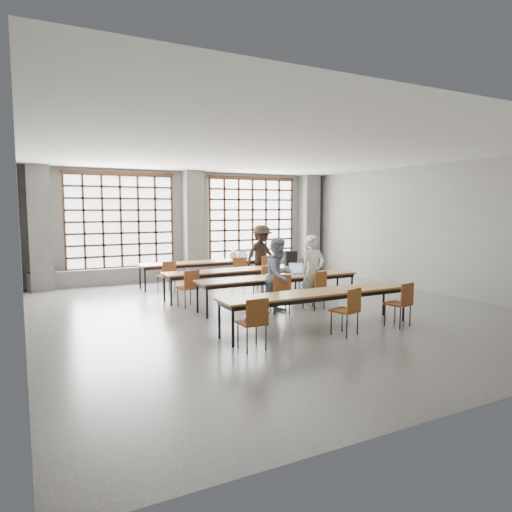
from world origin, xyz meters
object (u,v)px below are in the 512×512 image
(chair_front_right, at_px, (317,286))
(student_female, at_px, (279,275))
(chair_back_mid, at_px, (239,268))
(chair_mid_centre, at_px, (265,278))
(backpack, at_px, (291,258))
(desk_row_c, at_px, (279,279))
(chair_near_mid, at_px, (348,307))
(chair_front_left, at_px, (281,290))
(chair_near_right, at_px, (402,300))
(green_box, at_px, (276,274))
(chair_near_left, at_px, (254,318))
(desk_row_a, at_px, (207,263))
(laptop_front, at_px, (297,271))
(plastic_bag, at_px, (233,255))
(red_pouch, at_px, (252,320))
(laptop_back, at_px, (245,257))
(chair_mid_right, at_px, (311,275))
(student_back, at_px, (262,255))
(phone, at_px, (288,276))
(chair_mid_left, at_px, (189,285))
(desk_row_b, at_px, (239,271))
(chair_back_right, at_px, (264,267))
(mouse, at_px, (313,273))
(desk_row_d, at_px, (318,295))
(student_male, at_px, (313,272))
(chair_back_left, at_px, (167,273))

(chair_front_right, height_order, student_female, student_female)
(chair_back_mid, bearing_deg, chair_mid_centre, -96.79)
(student_female, bearing_deg, backpack, 31.85)
(desk_row_c, height_order, chair_near_mid, chair_near_mid)
(chair_front_left, distance_m, chair_near_right, 2.55)
(green_box, bearing_deg, chair_near_left, -125.75)
(desk_row_a, height_order, chair_back_mid, chair_back_mid)
(laptop_front, height_order, plastic_bag, plastic_bag)
(chair_near_left, bearing_deg, chair_back_mid, 66.96)
(desk_row_c, xyz_separation_m, red_pouch, (-2.04, -2.61, -0.16))
(chair_near_right, xyz_separation_m, laptop_back, (-0.26, 6.38, 0.25))
(chair_mid_right, xyz_separation_m, chair_near_left, (-3.57, -3.62, 0.00))
(chair_front_left, xyz_separation_m, backpack, (1.62, 2.23, 0.39))
(student_back, xyz_separation_m, plastic_bag, (-0.70, 0.55, -0.03))
(chair_front_left, bearing_deg, chair_mid_centre, 74.13)
(chair_near_left, height_order, laptop_front, laptop_front)
(chair_back_mid, distance_m, phone, 3.07)
(laptop_front, relative_size, backpack, 1.06)
(desk_row_a, height_order, desk_row_c, same)
(chair_mid_left, distance_m, chair_near_left, 3.62)
(desk_row_b, xyz_separation_m, chair_near_left, (-1.75, -4.24, -0.13))
(chair_back_right, bearing_deg, chair_mid_right, -80.99)
(chair_front_right, bearing_deg, chair_back_mid, 94.15)
(mouse, bearing_deg, chair_mid_centre, 131.37)
(desk_row_d, bearing_deg, red_pouch, -162.07)
(desk_row_a, xyz_separation_m, mouse, (1.37, -3.61, 0.08))
(chair_mid_right, xyz_separation_m, chair_front_left, (-1.85, -1.55, 0.00))
(desk_row_a, relative_size, laptop_back, 9.08)
(desk_row_c, relative_size, student_female, 2.40)
(chair_back_mid, xyz_separation_m, chair_front_left, (-0.68, -3.59, 0.00))
(chair_front_left, bearing_deg, student_male, 7.74)
(phone, bearing_deg, chair_near_left, -130.65)
(chair_back_right, xyz_separation_m, chair_front_left, (-1.52, -3.59, 0.00))
(chair_mid_left, relative_size, green_box, 3.52)
(chair_mid_centre, relative_size, phone, 6.77)
(desk_row_d, relative_size, chair_mid_centre, 4.55)
(backpack, bearing_deg, laptop_back, 112.19)
(chair_mid_right, bearing_deg, student_female, -141.95)
(chair_back_left, relative_size, chair_front_right, 1.00)
(chair_back_mid, bearing_deg, chair_near_right, -81.82)
(chair_mid_left, bearing_deg, chair_back_left, 87.85)
(desk_row_d, relative_size, phone, 30.77)
(chair_mid_centre, distance_m, chair_mid_right, 1.40)
(desk_row_b, height_order, chair_back_left, chair_back_left)
(chair_mid_right, distance_m, student_back, 2.22)
(chair_mid_centre, height_order, plastic_bag, plastic_bag)
(laptop_back, height_order, red_pouch, laptop_back)
(chair_near_mid, bearing_deg, mouse, 68.11)
(chair_back_mid, bearing_deg, plastic_bag, 79.95)
(chair_back_right, relative_size, student_back, 0.49)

